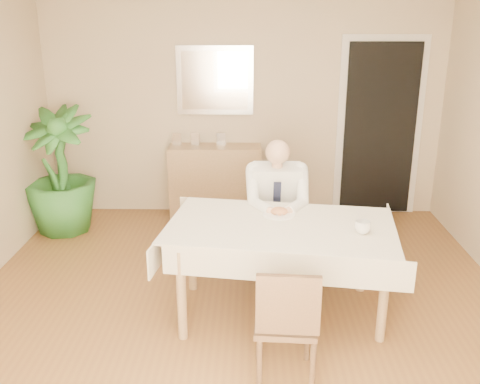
{
  "coord_description": "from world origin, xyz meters",
  "views": [
    {
      "loc": [
        0.08,
        -3.57,
        2.27
      ],
      "look_at": [
        0.0,
        0.35,
        0.95
      ],
      "focal_mm": 40.0,
      "sensor_mm": 36.0,
      "label": 1
    }
  ],
  "objects_px": {
    "chair_near": "(286,320)",
    "potted_palm": "(59,171)",
    "dining_table": "(281,235)",
    "chair_far": "(275,217)",
    "sideboard": "(215,181)",
    "coffee_mug": "(363,227)",
    "seated_man": "(277,205)"
  },
  "relations": [
    {
      "from": "seated_man",
      "to": "coffee_mug",
      "type": "height_order",
      "value": "seated_man"
    },
    {
      "from": "dining_table",
      "to": "potted_palm",
      "type": "bearing_deg",
      "value": 151.92
    },
    {
      "from": "coffee_mug",
      "to": "sideboard",
      "type": "xyz_separation_m",
      "value": [
        -1.22,
        2.3,
        -0.38
      ]
    },
    {
      "from": "coffee_mug",
      "to": "sideboard",
      "type": "bearing_deg",
      "value": 117.85
    },
    {
      "from": "chair_far",
      "to": "sideboard",
      "type": "xyz_separation_m",
      "value": [
        -0.64,
        1.27,
        -0.06
      ]
    },
    {
      "from": "sideboard",
      "to": "seated_man",
      "type": "bearing_deg",
      "value": -68.62
    },
    {
      "from": "chair_far",
      "to": "coffee_mug",
      "type": "xyz_separation_m",
      "value": [
        0.58,
        -1.03,
        0.33
      ]
    },
    {
      "from": "coffee_mug",
      "to": "potted_palm",
      "type": "relative_size",
      "value": 0.09
    },
    {
      "from": "dining_table",
      "to": "sideboard",
      "type": "relative_size",
      "value": 1.78
    },
    {
      "from": "chair_near",
      "to": "sideboard",
      "type": "height_order",
      "value": "sideboard"
    },
    {
      "from": "chair_far",
      "to": "coffee_mug",
      "type": "distance_m",
      "value": 1.23
    },
    {
      "from": "chair_near",
      "to": "seated_man",
      "type": "bearing_deg",
      "value": 93.28
    },
    {
      "from": "coffee_mug",
      "to": "dining_table",
      "type": "bearing_deg",
      "value": 165.11
    },
    {
      "from": "chair_near",
      "to": "potted_palm",
      "type": "height_order",
      "value": "potted_palm"
    },
    {
      "from": "dining_table",
      "to": "chair_near",
      "type": "distance_m",
      "value": 0.88
    },
    {
      "from": "seated_man",
      "to": "sideboard",
      "type": "xyz_separation_m",
      "value": [
        -0.64,
        1.55,
        -0.27
      ]
    },
    {
      "from": "sideboard",
      "to": "coffee_mug",
      "type": "bearing_deg",
      "value": -63.01
    },
    {
      "from": "chair_near",
      "to": "seated_man",
      "type": "relative_size",
      "value": 0.66
    },
    {
      "from": "seated_man",
      "to": "sideboard",
      "type": "bearing_deg",
      "value": 112.23
    },
    {
      "from": "dining_table",
      "to": "seated_man",
      "type": "bearing_deg",
      "value": 98.21
    },
    {
      "from": "sideboard",
      "to": "potted_palm",
      "type": "distance_m",
      "value": 1.72
    },
    {
      "from": "chair_near",
      "to": "seated_man",
      "type": "xyz_separation_m",
      "value": [
        0.0,
        1.44,
        0.24
      ]
    },
    {
      "from": "chair_far",
      "to": "seated_man",
      "type": "relative_size",
      "value": 0.68
    },
    {
      "from": "chair_near",
      "to": "coffee_mug",
      "type": "xyz_separation_m",
      "value": [
        0.58,
        0.7,
        0.34
      ]
    },
    {
      "from": "coffee_mug",
      "to": "potted_palm",
      "type": "distance_m",
      "value": 3.38
    },
    {
      "from": "dining_table",
      "to": "coffee_mug",
      "type": "bearing_deg",
      "value": -6.68
    },
    {
      "from": "seated_man",
      "to": "coffee_mug",
      "type": "xyz_separation_m",
      "value": [
        0.58,
        -0.75,
        0.11
      ]
    },
    {
      "from": "dining_table",
      "to": "seated_man",
      "type": "xyz_separation_m",
      "value": [
        -0.0,
        0.59,
        0.02
      ]
    },
    {
      "from": "chair_near",
      "to": "coffee_mug",
      "type": "relative_size",
      "value": 7.01
    },
    {
      "from": "seated_man",
      "to": "sideboard",
      "type": "distance_m",
      "value": 1.7
    },
    {
      "from": "chair_far",
      "to": "sideboard",
      "type": "bearing_deg",
      "value": 115.39
    },
    {
      "from": "chair_far",
      "to": "potted_palm",
      "type": "xyz_separation_m",
      "value": [
        -2.26,
        0.79,
        0.2
      ]
    }
  ]
}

